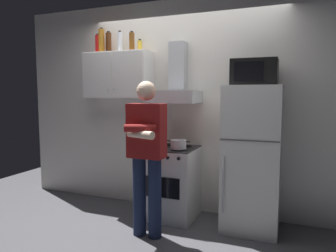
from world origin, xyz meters
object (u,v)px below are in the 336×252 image
at_px(bottle_rum_dark, 109,42).
at_px(bottle_soda_red, 98,44).
at_px(upper_cabinet, 118,76).
at_px(stove_oven, 172,182).
at_px(cooking_pot, 179,144).
at_px(bottle_beer_brown, 132,42).
at_px(refrigerator, 252,158).
at_px(microwave, 255,72).
at_px(bottle_liquor_amber, 102,41).
at_px(bottle_spice_jar, 140,46).
at_px(range_hood, 175,87).
at_px(bottle_vodka_clear, 120,42).
at_px(person_standing, 146,153).

relative_size(bottle_rum_dark, bottle_soda_red, 1.02).
xyz_separation_m(upper_cabinet, stove_oven, (0.80, -0.13, -1.32)).
height_order(cooking_pot, bottle_beer_brown, bottle_beer_brown).
bearing_deg(refrigerator, bottle_soda_red, 175.42).
bearing_deg(microwave, bottle_liquor_amber, 177.41).
bearing_deg(stove_oven, cooking_pot, -42.49).
height_order(bottle_spice_jar, bottle_rum_dark, bottle_rum_dark).
xyz_separation_m(microwave, bottle_rum_dark, (-1.87, 0.08, 0.44)).
xyz_separation_m(upper_cabinet, bottle_soda_red, (-0.33, 0.04, 0.43)).
bearing_deg(bottle_rum_dark, bottle_spice_jar, 6.30).
distance_m(upper_cabinet, bottle_rum_dark, 0.45).
height_order(range_hood, bottle_spice_jar, bottle_spice_jar).
relative_size(upper_cabinet, bottle_spice_jar, 5.92).
relative_size(upper_cabinet, microwave, 1.88).
bearing_deg(bottle_rum_dark, stove_oven, -5.92).
bearing_deg(bottle_liquor_amber, bottle_beer_brown, 6.19).
distance_m(upper_cabinet, bottle_vodka_clear, 0.44).
distance_m(bottle_vodka_clear, bottle_rum_dark, 0.15).
bearing_deg(person_standing, range_hood, 86.09).
height_order(cooking_pot, bottle_spice_jar, bottle_spice_jar).
bearing_deg(range_hood, microwave, -6.46).
xyz_separation_m(bottle_liquor_amber, bottle_spice_jar, (0.55, 0.03, -0.09)).
bearing_deg(bottle_beer_brown, refrigerator, -5.65).
bearing_deg(bottle_liquor_amber, person_standing, -35.89).
xyz_separation_m(stove_oven, bottle_beer_brown, (-0.61, 0.16, 1.74)).
relative_size(microwave, person_standing, 0.29).
height_order(bottle_liquor_amber, bottle_beer_brown, bottle_liquor_amber).
xyz_separation_m(stove_oven, bottle_soda_red, (-1.13, 0.17, 1.74)).
xyz_separation_m(bottle_vodka_clear, bottle_soda_red, (-0.34, 0.00, -0.01)).
bearing_deg(bottle_vodka_clear, bottle_spice_jar, -3.75).
height_order(person_standing, bottle_beer_brown, bottle_beer_brown).
xyz_separation_m(bottle_rum_dark, bottle_soda_red, (-0.21, 0.07, -0.00)).
distance_m(person_standing, bottle_soda_red, 1.84).
distance_m(stove_oven, bottle_soda_red, 2.09).
bearing_deg(bottle_soda_red, stove_oven, -8.41).
relative_size(stove_oven, cooking_pot, 3.06).
bearing_deg(range_hood, bottle_beer_brown, 177.31).
height_order(range_hood, microwave, range_hood).
height_order(person_standing, bottle_vodka_clear, bottle_vodka_clear).
height_order(upper_cabinet, person_standing, upper_cabinet).
distance_m(refrigerator, bottle_beer_brown, 2.09).
bearing_deg(bottle_beer_brown, person_standing, -53.59).
relative_size(bottle_beer_brown, bottle_soda_red, 0.98).
bearing_deg(bottle_liquor_amber, bottle_vodka_clear, 12.33).
xyz_separation_m(bottle_liquor_amber, bottle_soda_red, (-0.10, 0.06, -0.03)).
xyz_separation_m(range_hood, bottle_liquor_amber, (-1.04, -0.02, 0.61)).
bearing_deg(refrigerator, bottle_beer_brown, 174.35).
relative_size(cooking_pot, bottle_beer_brown, 1.09).
xyz_separation_m(refrigerator, bottle_vodka_clear, (-1.74, 0.16, 1.38)).
relative_size(bottle_liquor_amber, bottle_spice_jar, 2.16).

